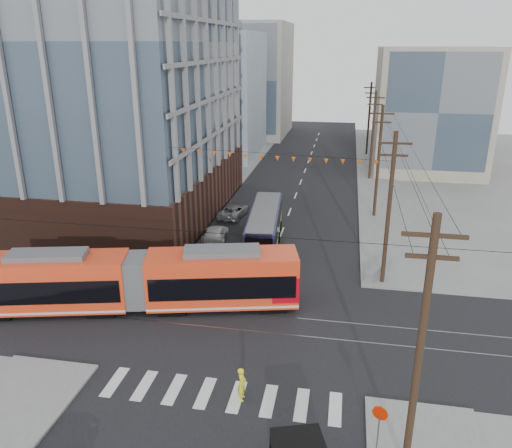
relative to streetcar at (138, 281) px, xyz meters
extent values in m
plane|color=slate|center=(7.32, -4.41, -1.98)|extent=(160.00, 160.00, 0.00)
cube|color=#381E16|center=(-14.68, 18.59, 12.32)|extent=(30.00, 25.00, 28.60)
cube|color=#8C99A5|center=(-9.68, 47.59, 7.02)|extent=(18.00, 16.00, 18.00)
cube|color=gray|center=(23.32, 43.59, 6.02)|extent=(14.00, 14.00, 16.00)
cube|color=gray|center=(-6.68, 67.59, 8.02)|extent=(16.00, 18.00, 20.00)
cube|color=#8C99A5|center=(25.32, 63.59, 5.02)|extent=(16.00, 16.00, 14.00)
cylinder|color=black|center=(15.82, -10.41, 3.52)|extent=(0.30, 0.30, 11.00)
cylinder|color=black|center=(15.82, 51.59, 3.52)|extent=(0.30, 0.30, 11.00)
imported|color=#AAADB1|center=(2.19, 6.61, -1.27)|extent=(1.60, 4.34, 1.42)
imported|color=silver|center=(1.90, 12.25, -1.29)|extent=(2.46, 4.95, 1.38)
imported|color=slate|center=(1.99, 19.06, -1.33)|extent=(2.65, 4.87, 1.30)
imported|color=yellow|center=(8.41, -7.48, -1.11)|extent=(0.47, 0.67, 1.75)
cube|color=gray|center=(15.62, 8.10, -1.58)|extent=(2.43, 4.02, 0.80)
camera|label=1|loc=(12.67, -27.04, 14.36)|focal=35.00mm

